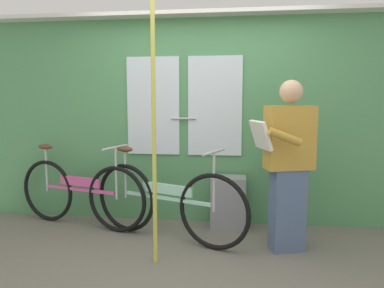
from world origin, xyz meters
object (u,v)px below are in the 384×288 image
(bicycle_near_door, at_px, (80,193))
(handrail_pole, at_px, (154,130))
(passenger_reading_newspaper, at_px, (288,163))
(trash_bin_by_wall, at_px, (228,202))
(bicycle_leaning_behind, at_px, (166,202))

(bicycle_near_door, distance_m, handrail_pole, 1.51)
(passenger_reading_newspaper, distance_m, trash_bin_by_wall, 0.94)
(bicycle_leaning_behind, xyz_separation_m, passenger_reading_newspaper, (1.16, -0.12, 0.44))
(trash_bin_by_wall, height_order, handrail_pole, handrail_pole)
(bicycle_leaning_behind, xyz_separation_m, handrail_pole, (0.01, -0.52, 0.76))
(passenger_reading_newspaper, height_order, handrail_pole, handrail_pole)
(bicycle_near_door, bearing_deg, passenger_reading_newspaper, 5.38)
(bicycle_leaning_behind, bearing_deg, trash_bin_by_wall, 55.31)
(bicycle_leaning_behind, relative_size, passenger_reading_newspaper, 1.05)
(bicycle_near_door, bearing_deg, handrail_pole, -22.02)
(bicycle_leaning_behind, relative_size, trash_bin_by_wall, 2.90)
(bicycle_near_door, height_order, handrail_pole, handrail_pole)
(bicycle_near_door, distance_m, bicycle_leaning_behind, 1.06)
(bicycle_near_door, xyz_separation_m, handrail_pole, (1.03, -0.79, 0.77))
(handrail_pole, bearing_deg, bicycle_near_door, 142.44)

